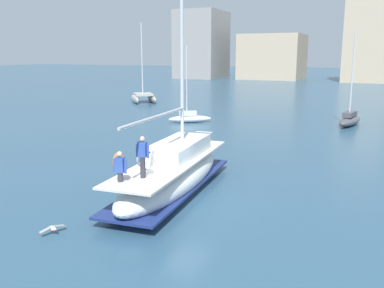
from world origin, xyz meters
TOP-DOWN VIEW (x-y plane):
  - ground_plane at (0.00, 0.00)m, footprint 400.00×400.00m
  - main_sailboat at (-0.80, 1.16)m, footprint 3.29×9.78m
  - moored_sloop_near at (4.67, 23.50)m, footprint 2.01×5.05m
  - moored_sloop_far at (-8.53, 19.14)m, footprint 3.72×2.94m
  - moored_catamaran at (-20.91, 31.39)m, footprint 5.86×6.22m
  - seagull at (-2.43, -4.56)m, footprint 0.49×0.90m
  - waterfront_buildings at (2.39, 88.22)m, footprint 84.08×16.83m

SIDE VIEW (x-z plane):
  - ground_plane at x=0.00m, z-range 0.00..0.00m
  - seagull at x=-2.43m, z-range 0.13..0.29m
  - moored_sloop_far at x=-8.53m, z-range -2.90..3.85m
  - moored_sloop_near at x=4.67m, z-range -3.41..4.51m
  - moored_catamaran at x=-20.91m, z-range -4.28..5.65m
  - main_sailboat at x=-0.80m, z-range -5.26..7.07m
  - waterfront_buildings at x=2.39m, z-range -2.21..20.97m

